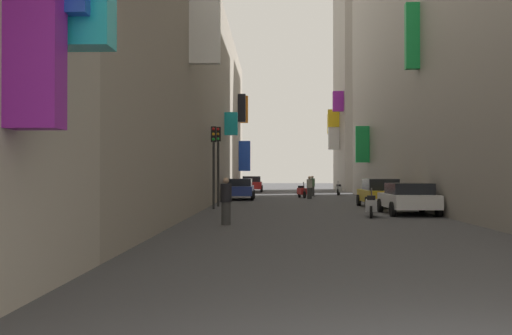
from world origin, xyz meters
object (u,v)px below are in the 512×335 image
traffic_light_near_corner (218,152)px  parked_car_white (408,198)px  parked_car_blue (240,188)px  pedestrian_crossing (310,188)px  scooter_silver (371,205)px  parked_car_yellow (380,192)px  scooter_white (339,189)px  scooter_red (302,191)px  traffic_light_far_corner (214,152)px  pedestrian_near_right (312,186)px  parked_car_red (252,184)px  pedestrian_near_left (226,201)px

traffic_light_near_corner → parked_car_white: bearing=-34.2°
parked_car_blue → pedestrian_crossing: 4.78m
scooter_silver → pedestrian_crossing: size_ratio=1.26×
parked_car_yellow → scooter_white: bearing=90.4°
parked_car_white → scooter_white: parked_car_white is taller
parked_car_yellow → scooter_white: size_ratio=2.37×
scooter_red → traffic_light_far_corner: 14.33m
scooter_red → traffic_light_near_corner: bearing=-114.0°
traffic_light_near_corner → traffic_light_far_corner: 2.23m
parked_car_yellow → pedestrian_near_right: pedestrian_near_right is taller
scooter_red → scooter_silver: size_ratio=0.94×
traffic_light_far_corner → pedestrian_near_right: bearing=70.0°
scooter_silver → scooter_white: size_ratio=1.08×
parked_car_blue → parked_car_white: parked_car_blue is taller
parked_car_yellow → scooter_red: (-3.32, 11.70, -0.30)m
parked_car_yellow → parked_car_red: 26.14m
parked_car_blue → scooter_red: (4.26, 2.68, -0.27)m
scooter_red → pedestrian_crossing: (0.43, -1.75, 0.30)m
parked_car_yellow → traffic_light_far_corner: traffic_light_far_corner is taller
scooter_white → pedestrian_near_right: 3.39m
scooter_red → traffic_light_near_corner: (-4.92, -11.02, 2.37)m
parked_car_red → traffic_light_near_corner: (-0.93, -24.43, 2.06)m
pedestrian_near_left → traffic_light_near_corner: size_ratio=0.38×
parked_car_blue → scooter_red: parked_car_blue is taller
parked_car_yellow → pedestrian_near_right: bearing=99.3°
parked_car_blue → pedestrian_near_right: 7.60m
parked_car_yellow → traffic_light_far_corner: bearing=-169.3°
pedestrian_crossing → pedestrian_near_right: bearing=83.7°
pedestrian_crossing → traffic_light_near_corner: traffic_light_near_corner is taller
scooter_red → parked_car_blue: bearing=-147.9°
scooter_red → scooter_white: size_ratio=1.01×
pedestrian_near_left → traffic_light_far_corner: traffic_light_far_corner is taller
pedestrian_crossing → scooter_white: bearing=68.8°
pedestrian_crossing → traffic_light_near_corner: (-5.35, -9.28, 2.07)m
parked_car_yellow → parked_car_red: size_ratio=0.98×
scooter_red → scooter_white: (3.20, 5.38, -0.00)m
parked_car_yellow → scooter_silver: (-1.53, -6.61, -0.30)m
parked_car_white → scooter_silver: parked_car_white is taller
pedestrian_crossing → traffic_light_near_corner: size_ratio=0.37×
parked_car_red → scooter_white: (7.19, -8.02, -0.31)m
parked_car_yellow → scooter_red: bearing=105.9°
scooter_silver → pedestrian_crossing: (-1.36, 16.56, 0.30)m
parked_car_yellow → pedestrian_near_left: 12.36m
parked_car_blue → pedestrian_near_left: (0.59, -19.21, 0.05)m
parked_car_red → scooter_white: bearing=-48.1°
pedestrian_near_left → traffic_light_far_corner: (-1.27, 8.63, 1.95)m
pedestrian_near_left → traffic_light_near_corner: (-1.25, 10.86, 2.05)m
parked_car_white → scooter_red: bearing=102.0°
scooter_white → traffic_light_near_corner: bearing=-116.3°
parked_car_red → parked_car_blue: bearing=-91.0°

